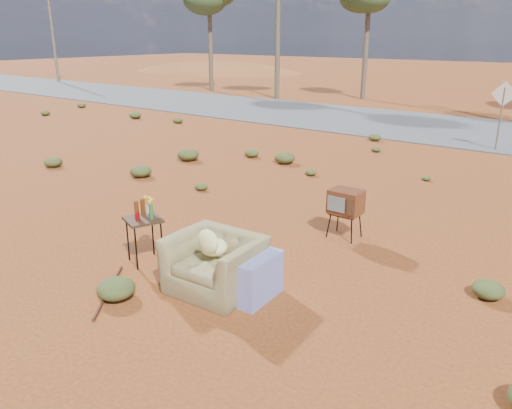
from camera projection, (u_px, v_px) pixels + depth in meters
The scene contains 10 objects.
ground at pixel (212, 271), 7.92m from camera, with size 140.00×140.00×0.00m, color brown.
highway at pixel (472, 131), 19.22m from camera, with size 140.00×7.00×0.04m, color #565659.
dirt_mound at pixel (216, 71), 50.71m from camera, with size 26.00×18.00×2.00m, color brown.
armchair at pixel (222, 259), 7.15m from camera, with size 1.51×1.02×1.10m.
tv_unit at pixel (346, 203), 9.02m from camera, with size 0.57×0.46×0.91m.
side_table at pixel (144, 216), 8.02m from camera, with size 0.69×0.69×1.07m.
rusty_bar at pixel (109, 291), 7.25m from camera, with size 0.04×0.04×1.57m, color #4D2614.
road_sign at pixel (503, 104), 15.63m from camera, with size 0.78×0.06×2.19m.
utility_pole_west at pixel (52, 26), 38.07m from camera, with size 1.40×0.20×8.00m.
scrub_patch at pixel (312, 189), 11.67m from camera, with size 17.49×8.07×0.33m.
Camera 1 is at (4.88, -5.28, 3.56)m, focal length 35.00 mm.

